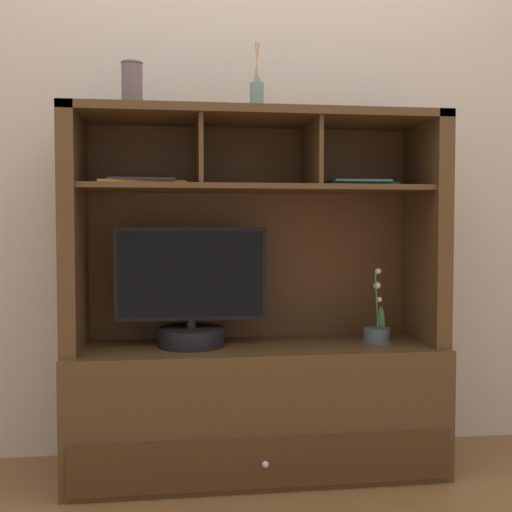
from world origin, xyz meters
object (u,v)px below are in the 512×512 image
at_px(media_console, 256,361).
at_px(magazine_stack_left, 140,183).
at_px(magazine_stack_centre, 357,184).
at_px(diffuser_bottle, 257,96).
at_px(ceramic_vase, 132,85).
at_px(tv_monitor, 191,299).
at_px(potted_orchid, 377,332).

bearing_deg(media_console, magazine_stack_left, 177.22).
distance_m(magazine_stack_left, magazine_stack_centre, 0.84).
xyz_separation_m(magazine_stack_left, diffuser_bottle, (0.43, -0.05, 0.32)).
bearing_deg(magazine_stack_left, ceramic_vase, -111.72).
bearing_deg(magazine_stack_left, magazine_stack_centre, 0.68).
relative_size(media_console, magazine_stack_left, 4.05).
bearing_deg(diffuser_bottle, tv_monitor, 174.72).
bearing_deg(tv_monitor, magazine_stack_left, 171.34).
relative_size(magazine_stack_left, ceramic_vase, 2.05).
bearing_deg(ceramic_vase, potted_orchid, 0.44).
height_order(media_console, magazine_stack_left, media_console).
xyz_separation_m(diffuser_bottle, ceramic_vase, (-0.46, -0.01, 0.03)).
distance_m(tv_monitor, ceramic_vase, 0.81).
distance_m(media_console, magazine_stack_centre, 0.80).
bearing_deg(tv_monitor, magazine_stack_centre, 3.38).
height_order(magazine_stack_centre, ceramic_vase, ceramic_vase).
height_order(media_console, potted_orchid, media_console).
bearing_deg(potted_orchid, media_console, 176.52).
bearing_deg(media_console, magazine_stack_centre, 4.37).
bearing_deg(tv_monitor, ceramic_vase, -172.30).
height_order(tv_monitor, magazine_stack_left, magazine_stack_left).
bearing_deg(ceramic_vase, tv_monitor, 7.70).
distance_m(media_console, magazine_stack_left, 0.81).
height_order(potted_orchid, magazine_stack_centre, magazine_stack_centre).
distance_m(media_console, tv_monitor, 0.35).
relative_size(magazine_stack_centre, ceramic_vase, 1.55).
relative_size(potted_orchid, ceramic_vase, 1.71).
height_order(diffuser_bottle, ceramic_vase, diffuser_bottle).
relative_size(magazine_stack_centre, diffuser_bottle, 1.02).
height_order(potted_orchid, diffuser_bottle, diffuser_bottle).
height_order(tv_monitor, potted_orchid, tv_monitor).
height_order(tv_monitor, ceramic_vase, ceramic_vase).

